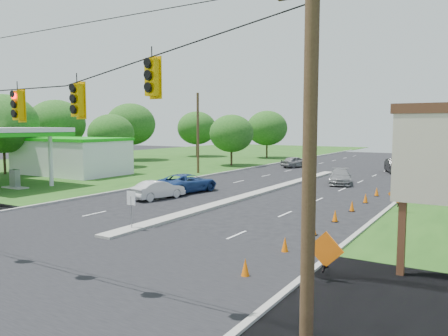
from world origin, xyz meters
The scene contains 35 objects.
ground centered at (0.00, 0.00, 0.00)m, with size 160.00×160.00×0.00m, color black.
grass_left centered at (-30.00, 20.00, 0.00)m, with size 40.00×160.00×0.06m, color #1E4714.
cross_street centered at (0.00, 0.00, 0.00)m, with size 160.00×14.00×0.02m, color black.
curb_left centered at (-10.10, 30.00, 0.00)m, with size 0.25×110.00×0.16m, color gray.
curb_right centered at (10.10, 30.00, 0.00)m, with size 0.25×110.00×0.16m, color gray.
median centered at (0.00, 21.00, 0.00)m, with size 1.00×34.00×0.18m, color gray.
median_sign centered at (0.00, 6.00, 1.46)m, with size 0.55×0.06×2.05m.
utility_pole_far_left centered at (-12.50, 30.00, 4.50)m, with size 0.28×0.28×9.00m, color #422D1C.
gas_station centered at (-23.64, 20.24, 2.58)m, with size 18.40×19.70×5.20m.
cone_0 centered at (8.23, 3.00, 0.35)m, with size 0.32×0.32×0.70m, color orange.
cone_1 centered at (8.23, 6.50, 0.35)m, with size 0.32×0.32×0.70m, color orange.
cone_2 centered at (8.23, 10.00, 0.35)m, with size 0.32×0.32×0.70m, color orange.
cone_3 centered at (8.23, 13.50, 0.35)m, with size 0.32×0.32×0.70m, color orange.
cone_4 centered at (8.23, 17.00, 0.35)m, with size 0.32×0.32×0.70m, color orange.
cone_5 centered at (8.23, 20.50, 0.35)m, with size 0.32×0.32×0.70m, color orange.
cone_6 centered at (8.23, 24.00, 0.35)m, with size 0.32×0.32×0.70m, color orange.
cone_7 centered at (8.83, 27.50, 0.35)m, with size 0.32×0.32×0.70m, color orange.
cone_8 centered at (8.83, 31.00, 0.35)m, with size 0.32×0.32×0.70m, color orange.
cone_9 centered at (8.83, 34.50, 0.35)m, with size 0.32×0.32×0.70m, color orange.
cone_10 centered at (8.83, 38.00, 0.35)m, with size 0.32×0.32×0.70m, color orange.
work_sign_0 centered at (10.80, 4.00, 1.09)m, with size 1.27×0.58×1.37m.
work_sign_1 centered at (10.80, 18.00, 1.09)m, with size 1.27×0.58×1.37m.
work_sign_2 centered at (10.80, 32.00, 1.09)m, with size 1.27×0.58×1.37m.
tree_1 centered at (-30.00, 18.00, 5.58)m, with size 7.56×7.56×8.82m.
tree_2 centered at (-26.00, 30.00, 4.34)m, with size 5.88×5.88×6.86m.
tree_3 centered at (-32.00, 40.00, 5.58)m, with size 7.56×7.56×8.82m.
tree_4 centered at (-28.00, 52.00, 4.96)m, with size 6.72×6.72×7.84m.
tree_5 centered at (-14.00, 40.00, 4.34)m, with size 5.88×5.88×6.86m.
tree_6 centered at (-16.00, 55.00, 4.96)m, with size 6.72×6.72×7.84m.
tree_14 centered at (-34.00, 28.00, 5.58)m, with size 7.56×7.56×8.82m.
white_sedan centered at (-5.23, 14.37, 0.68)m, with size 1.43×4.12×1.36m, color silver.
blue_pickup centered at (-5.33, 18.08, 0.76)m, with size 2.52×5.45×1.52m, color navy.
silver_car_far centered at (3.82, 29.35, 0.69)m, with size 1.94×4.78×1.39m, color gray.
silver_car_oncoming centered at (-5.86, 42.40, 0.72)m, with size 1.70×4.22×1.44m, color gray.
dark_car_receding centered at (6.43, 41.97, 0.81)m, with size 1.71×4.91×1.62m, color black.
Camera 1 is at (15.39, -10.22, 5.36)m, focal length 35.00 mm.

